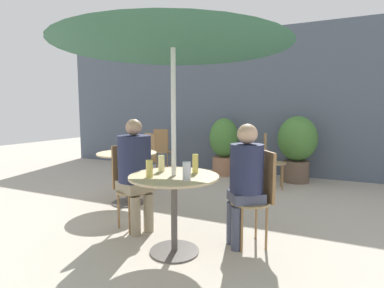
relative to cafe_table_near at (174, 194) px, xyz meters
name	(u,v)px	position (x,y,z in m)	size (l,w,h in m)	color
ground_plane	(163,258)	(-0.04, -0.16, -0.56)	(20.00, 20.00, 0.00)	#B2A899
storefront_wall	(261,102)	(-0.04, 3.93, 0.94)	(10.00, 0.06, 3.00)	#4C5666
cafe_table_near	(174,194)	(0.00, 0.00, 0.00)	(0.83, 0.83, 0.73)	#514C47
cafe_table_far	(127,165)	(-1.31, 1.05, 0.00)	(0.84, 0.84, 0.73)	#514C47
bistro_chair_0	(259,190)	(0.68, 0.49, -0.01)	(0.43, 0.43, 0.94)	#997F56
bistro_chair_1	(129,179)	(-0.76, 0.35, -0.01)	(0.43, 0.41, 0.94)	#997F56
bistro_chair_2	(269,156)	(0.37, 2.77, -0.01)	(0.41, 0.39, 0.94)	#997F56
bistro_chair_3	(147,156)	(-1.58, 1.96, -0.01)	(0.42, 0.43, 0.94)	#997F56
bistro_chair_4	(162,147)	(-1.95, 3.14, -0.01)	(0.38, 0.40, 0.94)	#997F56
seated_person_0	(245,174)	(0.56, 0.40, 0.16)	(0.41, 0.40, 1.20)	#42475B
seated_person_1	(135,166)	(-0.63, 0.29, 0.17)	(0.44, 0.42, 1.24)	gray
beer_glass_0	(161,163)	(-0.20, 0.11, 0.26)	(0.06, 0.06, 0.16)	beige
beer_glass_1	(149,169)	(-0.16, -0.16, 0.25)	(0.06, 0.06, 0.16)	#DBC65B
beer_glass_2	(187,171)	(0.19, -0.13, 0.26)	(0.07, 0.07, 0.16)	silver
beer_glass_3	(195,164)	(0.13, 0.19, 0.27)	(0.06, 0.06, 0.18)	#DBC65B
potted_plant_0	(224,144)	(-0.68, 3.46, 0.09)	(0.60, 0.60, 1.18)	#93664C
potted_plant_1	(297,144)	(0.76, 3.43, 0.15)	(0.71, 0.71, 1.23)	brown
umbrella	(173,32)	(0.00, 0.00, 1.45)	(2.05, 2.05, 2.16)	silver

